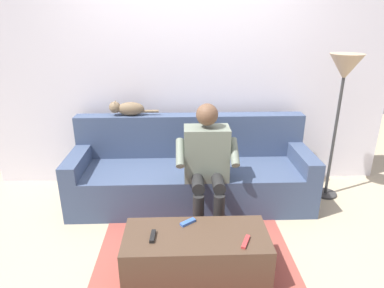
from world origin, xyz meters
TOP-DOWN VIEW (x-y plane):
  - ground_plane at (0.00, 0.60)m, footprint 8.00×8.00m
  - back_wall at (0.00, -0.64)m, footprint 4.45×0.06m
  - couch at (0.00, -0.15)m, footprint 2.43×0.79m
  - coffee_table at (0.00, 0.99)m, footprint 1.06×0.47m
  - person_solo_seated at (-0.13, 0.24)m, footprint 0.56×0.51m
  - cat_on_backrest at (0.66, -0.40)m, footprint 0.51×0.13m
  - remote_red at (-0.34, 1.10)m, footprint 0.09×0.15m
  - remote_blue at (0.06, 0.85)m, footprint 0.13×0.11m
  - remote_black at (0.31, 1.02)m, footprint 0.04×0.14m
  - floor_rug at (0.00, 0.86)m, footprint 1.58×1.44m
  - floor_lamp at (-1.48, -0.17)m, footprint 0.32×0.32m

SIDE VIEW (x-z plane):
  - ground_plane at x=0.00m, z-range 0.00..0.00m
  - floor_rug at x=0.00m, z-range 0.00..0.01m
  - coffee_table at x=0.00m, z-range 0.00..0.35m
  - couch at x=0.00m, z-range -0.14..0.73m
  - remote_red at x=-0.34m, z-range 0.35..0.37m
  - remote_blue at x=0.06m, z-range 0.35..0.37m
  - remote_black at x=0.31m, z-range 0.35..0.38m
  - person_solo_seated at x=-0.13m, z-range 0.07..1.19m
  - cat_on_backrest at x=0.66m, z-range 0.86..1.02m
  - back_wall at x=0.00m, z-range 0.00..2.53m
  - floor_lamp at x=-1.48m, z-range 0.54..2.05m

